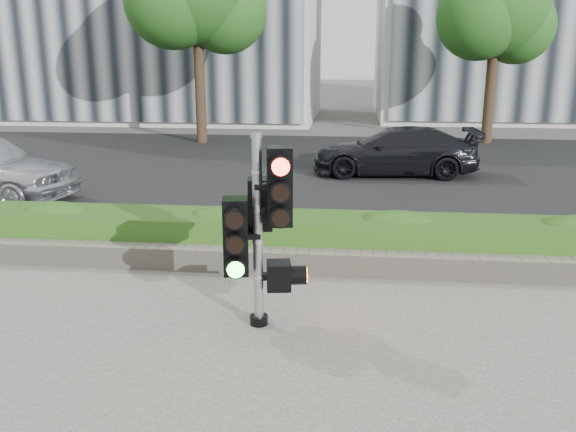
{
  "coord_description": "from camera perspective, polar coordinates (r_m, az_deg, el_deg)",
  "views": [
    {
      "loc": [
        0.75,
        -6.57,
        3.25
      ],
      "look_at": [
        0.01,
        0.6,
        1.26
      ],
      "focal_mm": 38.0,
      "sensor_mm": 36.0,
      "label": 1
    }
  ],
  "objects": [
    {
      "name": "ground",
      "position": [
        7.37,
        -0.56,
        -10.71
      ],
      "size": [
        120.0,
        120.0,
        0.0
      ],
      "primitive_type": "plane",
      "color": "#51514C",
      "rests_on": "ground"
    },
    {
      "name": "road",
      "position": [
        16.9,
        3.28,
        4.38
      ],
      "size": [
        60.0,
        13.0,
        0.02
      ],
      "primitive_type": "cube",
      "color": "black",
      "rests_on": "ground"
    },
    {
      "name": "curb",
      "position": [
        10.26,
        1.43,
        -2.66
      ],
      "size": [
        60.0,
        0.25,
        0.12
      ],
      "primitive_type": "cube",
      "color": "gray",
      "rests_on": "ground"
    },
    {
      "name": "stone_wall",
      "position": [
        9.03,
        0.8,
        -4.27
      ],
      "size": [
        12.0,
        0.32,
        0.34
      ],
      "primitive_type": "cube",
      "color": "gray",
      "rests_on": "sidewalk"
    },
    {
      "name": "hedge",
      "position": [
        9.59,
        1.15,
        -2.01
      ],
      "size": [
        12.0,
        1.0,
        0.68
      ],
      "primitive_type": "cube",
      "color": "#568D2B",
      "rests_on": "sidewalk"
    },
    {
      "name": "tree_right",
      "position": [
        22.66,
        18.91,
        17.78
      ],
      "size": [
        4.1,
        3.58,
        6.53
      ],
      "color": "black",
      "rests_on": "ground"
    },
    {
      "name": "traffic_signal",
      "position": [
        7.06,
        -2.61,
        -0.51
      ],
      "size": [
        0.83,
        0.66,
        2.31
      ],
      "rotation": [
        0.0,
        0.0,
        0.16
      ],
      "color": "black",
      "rests_on": "sidewalk"
    },
    {
      "name": "car_dark",
      "position": [
        16.3,
        9.97,
        6.01
      ],
      "size": [
        4.34,
        1.9,
        1.24
      ],
      "primitive_type": "imported",
      "rotation": [
        0.0,
        0.0,
        -1.53
      ],
      "color": "black",
      "rests_on": "road"
    }
  ]
}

